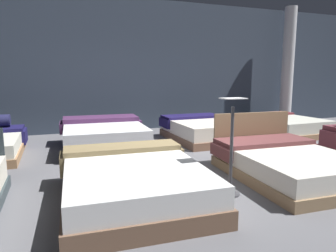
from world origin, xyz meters
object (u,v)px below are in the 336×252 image
Objects in this scene: bed_1 at (133,181)px; support_pillar at (288,67)px; bed_2 at (287,163)px; bed_6 at (202,130)px; bed_7 at (283,125)px; price_sign at (231,158)px; bed_5 at (104,135)px.

support_pillar is at bearing 38.14° from bed_1.
bed_2 reaches higher than bed_6.
bed_7 is 4.68m from price_sign.
support_pillar is (5.79, 1.41, 1.49)m from bed_5.
price_sign is at bearing -161.90° from bed_2.
bed_5 is at bearing -166.30° from support_pillar.
bed_5 is 2.26m from bed_6.
bed_2 is 1.21m from price_sign.
bed_6 is 1.00× the size of bed_7.
support_pillar reaches higher than bed_5.
bed_1 is 1.22m from price_sign.
bed_7 is (2.31, -0.00, -0.02)m from bed_6.
price_sign is 0.34× the size of support_pillar.
bed_6 is at bearing 2.89° from bed_5.
bed_6 reaches higher than bed_7.
support_pillar reaches higher than price_sign.
bed_2 is (2.30, 0.06, -0.01)m from bed_1.
bed_5 is (0.06, 2.83, 0.03)m from bed_1.
bed_5 reaches higher than bed_6.
bed_1 is 3.69m from bed_6.
bed_1 is 2.83m from bed_5.
bed_6 is 3.35m from price_sign.
bed_2 reaches higher than bed_1.
bed_6 reaches higher than bed_1.
bed_1 is 1.06× the size of bed_6.
price_sign is (1.11, -3.10, 0.22)m from bed_5.
bed_1 is 0.60× the size of support_pillar.
bed_6 is at bearing 69.81° from price_sign.
bed_5 is (-2.24, 2.77, 0.05)m from bed_2.
price_sign is at bearing -111.55° from bed_6.
support_pillar reaches higher than bed_1.
bed_1 is 1.06× the size of bed_7.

